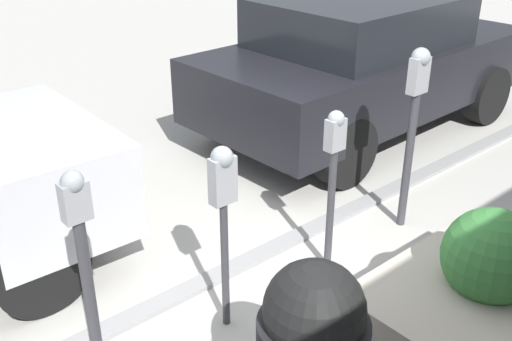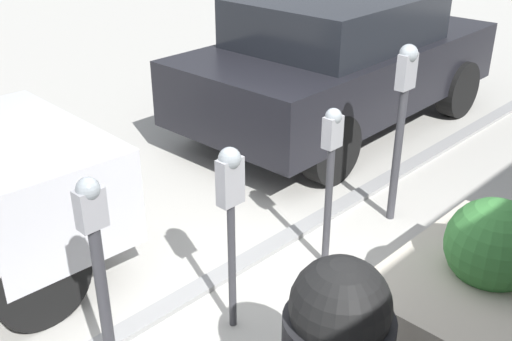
{
  "view_description": "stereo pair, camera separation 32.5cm",
  "coord_description": "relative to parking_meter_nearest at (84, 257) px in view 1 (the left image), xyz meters",
  "views": [
    {
      "loc": [
        -2.49,
        -2.99,
        2.78
      ],
      "look_at": [
        0.0,
        -0.1,
        0.92
      ],
      "focal_mm": 42.0,
      "sensor_mm": 36.0,
      "label": 1
    },
    {
      "loc": [
        -2.73,
        -2.76,
        2.78
      ],
      "look_at": [
        0.0,
        -0.1,
        0.92
      ],
      "focal_mm": 42.0,
      "sensor_mm": 36.0,
      "label": 2
    }
  ],
  "objects": [
    {
      "name": "parked_car_middle",
      "position": [
        4.39,
        1.71,
        -0.1
      ],
      "size": [
        4.28,
        2.02,
        1.61
      ],
      "rotation": [
        0.0,
        0.0,
        0.03
      ],
      "color": "black",
      "rests_on": "ground_plane"
    },
    {
      "name": "parking_meter_second",
      "position": [
        0.93,
        -0.04,
        0.05
      ],
      "size": [
        0.17,
        0.14,
        1.34
      ],
      "color": "#38383D",
      "rests_on": "ground_plane"
    },
    {
      "name": "parking_meter_nearest",
      "position": [
        0.0,
        0.0,
        0.0
      ],
      "size": [
        0.15,
        0.12,
        1.46
      ],
      "color": "#38383D",
      "rests_on": "ground_plane"
    },
    {
      "name": "ground_plane",
      "position": [
        1.44,
        0.34,
        -0.94
      ],
      "size": [
        40.0,
        40.0,
        0.0
      ],
      "primitive_type": "plane",
      "color": "#ADAAA3"
    },
    {
      "name": "curb_strip",
      "position": [
        1.44,
        0.42,
        -0.92
      ],
      "size": [
        19.0,
        0.16,
        0.04
      ],
      "color": "gray",
      "rests_on": "ground_plane"
    },
    {
      "name": "planter_box",
      "position": [
        2.05,
        -1.27,
        -0.6
      ],
      "size": [
        1.59,
        1.11,
        1.0
      ],
      "color": "#B2A899",
      "rests_on": "ground_plane"
    },
    {
      "name": "parking_meter_fourth",
      "position": [
        2.93,
        -0.01,
        0.14
      ],
      "size": [
        0.18,
        0.15,
        1.6
      ],
      "color": "#38383D",
      "rests_on": "ground_plane"
    },
    {
      "name": "parking_meter_middle",
      "position": [
        1.95,
        -0.03,
        -0.03
      ],
      "size": [
        0.14,
        0.12,
        1.32
      ],
      "color": "#38383D",
      "rests_on": "ground_plane"
    }
  ]
}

